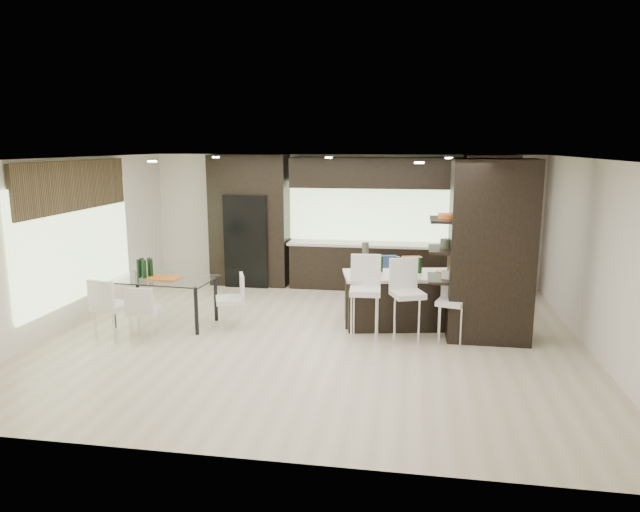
% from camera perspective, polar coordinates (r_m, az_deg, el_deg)
% --- Properties ---
extents(ground, '(8.00, 8.00, 0.00)m').
position_cam_1_polar(ground, '(8.82, -0.64, -8.10)').
color(ground, beige).
rests_on(ground, ground).
extents(back_wall, '(8.00, 0.02, 2.70)m').
position_cam_1_polar(back_wall, '(11.90, 2.26, 3.61)').
color(back_wall, white).
rests_on(back_wall, ground).
extents(left_wall, '(0.02, 7.00, 2.70)m').
position_cam_1_polar(left_wall, '(9.97, -23.94, 1.19)').
color(left_wall, white).
rests_on(left_wall, ground).
extents(right_wall, '(0.02, 7.00, 2.70)m').
position_cam_1_polar(right_wall, '(8.73, 26.16, -0.28)').
color(right_wall, white).
rests_on(right_wall, ground).
extents(ceiling, '(8.00, 7.00, 0.02)m').
position_cam_1_polar(ceiling, '(8.33, -0.68, 9.72)').
color(ceiling, white).
rests_on(ceiling, ground).
extents(window_left, '(0.04, 3.20, 1.90)m').
position_cam_1_polar(window_left, '(10.11, -23.14, 1.38)').
color(window_left, '#B2D199').
rests_on(window_left, left_wall).
extents(window_back, '(3.40, 0.04, 1.20)m').
position_cam_1_polar(window_back, '(11.77, 5.15, 4.47)').
color(window_back, '#B2D199').
rests_on(window_back, back_wall).
extents(stone_accent, '(0.08, 3.00, 0.80)m').
position_cam_1_polar(stone_accent, '(10.00, -23.39, 6.47)').
color(stone_accent, brown).
rests_on(stone_accent, left_wall).
extents(ceiling_spots, '(4.00, 3.00, 0.02)m').
position_cam_1_polar(ceiling_spots, '(8.58, -0.38, 9.63)').
color(ceiling_spots, white).
rests_on(ceiling_spots, ceiling).
extents(back_cabinetry, '(6.80, 0.68, 2.70)m').
position_cam_1_polar(back_cabinetry, '(11.52, 4.53, 3.33)').
color(back_cabinetry, black).
rests_on(back_cabinetry, ground).
extents(refrigerator, '(0.90, 0.68, 1.90)m').
position_cam_1_polar(refrigerator, '(11.97, -7.05, 1.64)').
color(refrigerator, black).
rests_on(refrigerator, ground).
extents(partition_column, '(1.20, 0.80, 2.70)m').
position_cam_1_polar(partition_column, '(8.82, 16.69, 0.50)').
color(partition_column, black).
rests_on(partition_column, ground).
extents(kitchen_island, '(2.18, 1.27, 0.85)m').
position_cam_1_polar(kitchen_island, '(9.36, 8.75, -4.35)').
color(kitchen_island, black).
rests_on(kitchen_island, ground).
extents(stool_left, '(0.48, 0.48, 1.02)m').
position_cam_1_polar(stool_left, '(8.63, 4.51, -5.01)').
color(stool_left, silver).
rests_on(stool_left, ground).
extents(stool_mid, '(0.57, 0.57, 0.99)m').
position_cam_1_polar(stool_mid, '(8.61, 8.71, -5.24)').
color(stool_mid, silver).
rests_on(stool_mid, ground).
extents(stool_right, '(0.47, 0.47, 0.85)m').
position_cam_1_polar(stool_right, '(8.68, 12.87, -5.76)').
color(stool_right, silver).
rests_on(stool_right, ground).
extents(bench, '(1.40, 0.81, 0.51)m').
position_cam_1_polar(bench, '(10.68, 8.21, -3.37)').
color(bench, black).
rests_on(bench, ground).
extents(floor_vase, '(0.60, 0.60, 1.32)m').
position_cam_1_polar(floor_vase, '(9.51, 4.51, -2.54)').
color(floor_vase, '#3E422F').
rests_on(floor_vase, ground).
extents(dining_table, '(1.66, 1.01, 0.77)m').
position_cam_1_polar(dining_table, '(9.65, -15.20, -4.41)').
color(dining_table, white).
rests_on(dining_table, ground).
extents(chair_near, '(0.46, 0.46, 0.78)m').
position_cam_1_polar(chair_near, '(9.01, -17.14, -5.59)').
color(chair_near, silver).
rests_on(chair_near, ground).
extents(chair_far, '(0.57, 0.57, 0.87)m').
position_cam_1_polar(chair_far, '(9.21, -20.02, -5.14)').
color(chair_far, silver).
rests_on(chair_far, ground).
extents(chair_end, '(0.56, 0.56, 0.80)m').
position_cam_1_polar(chair_end, '(9.25, -8.99, -4.71)').
color(chair_end, silver).
rests_on(chair_end, ground).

